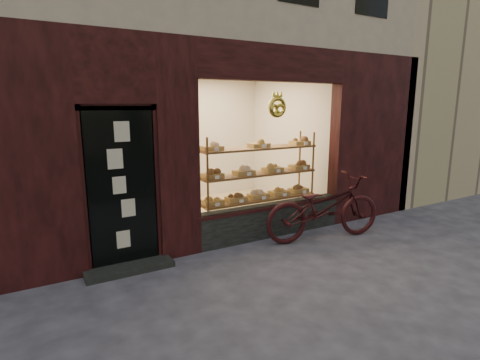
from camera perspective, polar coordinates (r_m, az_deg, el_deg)
ground at (r=4.74m, az=15.35°, el=-16.58°), size 90.00×90.00×0.00m
neighbor_right at (r=15.35m, az=27.86°, el=18.82°), size 12.00×7.00×9.00m
display_shelf at (r=6.61m, az=2.81°, el=-0.45°), size 2.20×0.45×1.70m
bicycle at (r=6.29m, az=12.67°, el=-4.10°), size 2.15×1.08×1.08m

